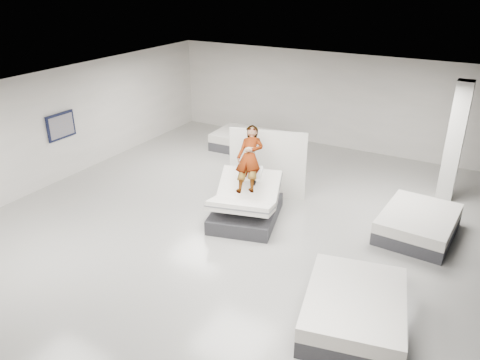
% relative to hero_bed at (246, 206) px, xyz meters
% --- Properties ---
extents(room, '(14.00, 14.04, 3.20)m').
position_rel_hero_bed_xyz_m(room, '(0.10, -0.82, 1.21)').
color(room, '#A5A39C').
rests_on(room, ground).
extents(hero_bed, '(1.95, 2.31, 1.22)m').
position_rel_hero_bed_xyz_m(hero_bed, '(0.00, 0.00, 0.00)').
color(hero_bed, '#37363B').
rests_on(hero_bed, floor).
extents(person, '(1.01, 1.67, 1.53)m').
position_rel_hero_bed_xyz_m(person, '(-0.08, 0.30, 0.87)').
color(person, slate).
rests_on(person, hero_bed).
extents(remote, '(0.08, 0.15, 0.08)m').
position_rel_hero_bed_xyz_m(remote, '(0.22, 0.02, 0.65)').
color(remote, black).
rests_on(remote, person).
extents(divider_panel, '(2.01, 0.63, 1.87)m').
position_rel_hero_bed_xyz_m(divider_panel, '(-0.16, 1.47, 0.55)').
color(divider_panel, white).
rests_on(divider_panel, floor).
extents(flat_bed_right_far, '(1.68, 2.15, 0.57)m').
position_rel_hero_bed_xyz_m(flat_bed_right_far, '(3.82, 1.32, -0.11)').
color(flat_bed_right_far, '#37363B').
rests_on(flat_bed_right_far, floor).
extents(flat_bed_right_near, '(2.06, 2.49, 0.60)m').
position_rel_hero_bed_xyz_m(flat_bed_right_near, '(3.43, -2.36, -0.09)').
color(flat_bed_right_near, '#37363B').
rests_on(flat_bed_right_near, floor).
extents(flat_bed_left_far, '(2.16, 1.65, 0.58)m').
position_rel_hero_bed_xyz_m(flat_bed_left_far, '(-2.40, 4.42, -0.10)').
color(flat_bed_left_far, '#37363B').
rests_on(flat_bed_left_far, floor).
extents(column, '(0.40, 0.40, 3.20)m').
position_rel_hero_bed_xyz_m(column, '(4.10, 3.68, 1.21)').
color(column, white).
rests_on(column, floor).
extents(wall_poster, '(0.06, 0.95, 0.75)m').
position_rel_hero_bed_xyz_m(wall_poster, '(-5.83, -0.32, 1.21)').
color(wall_poster, black).
rests_on(wall_poster, wall_left).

